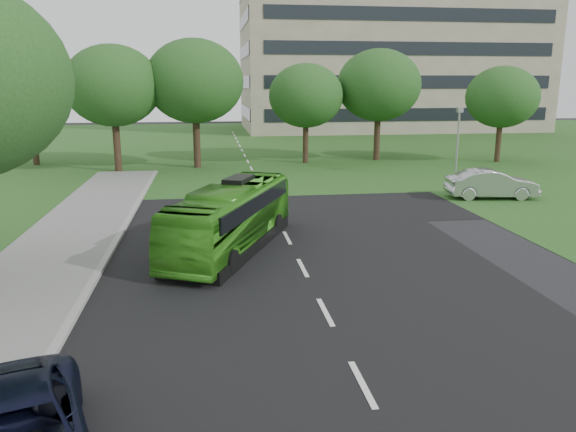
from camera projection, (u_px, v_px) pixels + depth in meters
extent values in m
plane|color=black|center=(313.00, 288.00, 18.10)|extent=(160.00, 160.00, 0.00)
cube|color=black|center=(258.00, 182.00, 37.36)|extent=(14.00, 120.00, 0.01)
cube|color=black|center=(268.00, 200.00, 31.58)|extent=(80.00, 12.00, 0.01)
cube|color=silver|center=(266.00, 196.00, 32.54)|extent=(0.15, 90.00, 0.01)
cube|color=gray|center=(36.00, 381.00, 12.30)|extent=(0.25, 60.00, 0.15)
cube|color=#2B541C|center=(238.00, 143.00, 61.44)|extent=(120.00, 60.00, 0.01)
cube|color=gray|center=(388.00, 38.00, 77.89)|extent=(40.00, 20.00, 25.00)
cube|color=black|center=(414.00, 31.00, 68.21)|extent=(36.80, 0.10, 23.00)
cube|color=black|center=(244.00, 36.00, 75.17)|extent=(0.10, 18.40, 23.00)
cylinder|color=black|center=(117.00, 148.00, 41.48)|extent=(0.52, 0.52, 3.47)
ellipsoid|color=#1E501A|center=(113.00, 86.00, 40.44)|extent=(6.89, 6.89, 5.86)
cylinder|color=black|center=(197.00, 144.00, 43.26)|extent=(0.54, 0.54, 3.59)
ellipsoid|color=#1E501A|center=(194.00, 81.00, 42.16)|extent=(7.39, 7.39, 6.28)
cylinder|color=black|center=(306.00, 144.00, 45.89)|extent=(0.45, 0.45, 3.02)
ellipsoid|color=#1E501A|center=(306.00, 96.00, 44.98)|extent=(6.00, 6.00, 5.10)
cylinder|color=black|center=(377.00, 140.00, 47.43)|extent=(0.52, 0.52, 3.46)
ellipsoid|color=#1E501A|center=(379.00, 85.00, 46.38)|extent=(6.95, 6.95, 5.90)
cylinder|color=black|center=(498.00, 144.00, 46.45)|extent=(0.45, 0.45, 2.96)
ellipsoid|color=#1E501A|center=(502.00, 97.00, 45.56)|extent=(5.83, 5.83, 4.96)
cylinder|color=black|center=(35.00, 145.00, 44.68)|extent=(0.49, 0.49, 3.25)
ellipsoid|color=#1E501A|center=(29.00, 91.00, 43.71)|extent=(6.37, 6.37, 5.41)
imported|color=#39931E|center=(231.00, 218.00, 22.06)|extent=(5.65, 9.32, 2.57)
imported|color=#B1B1B6|center=(491.00, 184.00, 31.92)|extent=(5.20, 2.38, 1.65)
cylinder|color=gray|center=(457.00, 145.00, 38.71)|extent=(0.14, 0.14, 4.52)
cube|color=gray|center=(460.00, 110.00, 38.16)|extent=(0.49, 0.45, 0.34)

